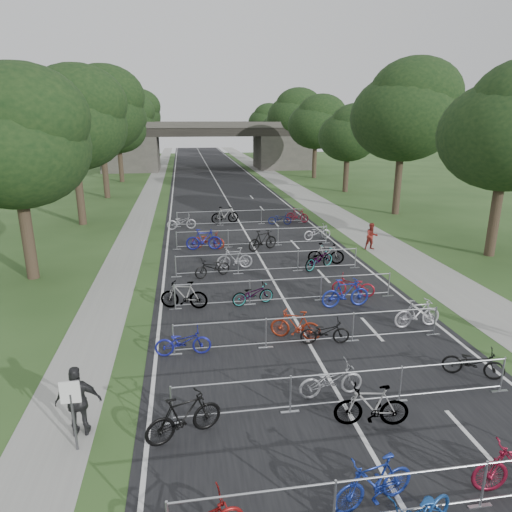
{
  "coord_description": "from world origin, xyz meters",
  "views": [
    {
      "loc": [
        -4.06,
        -6.51,
        7.47
      ],
      "look_at": [
        -0.73,
        14.35,
        1.1
      ],
      "focal_mm": 32.0,
      "sensor_mm": 36.0,
      "label": 1
    }
  ],
  "objects": [
    {
      "name": "road",
      "position": [
        0.0,
        50.0,
        0.01
      ],
      "size": [
        11.0,
        140.0,
        0.01
      ],
      "primitive_type": "cube",
      "color": "black",
      "rests_on": "ground"
    },
    {
      "name": "sidewalk_right",
      "position": [
        8.0,
        50.0,
        0.01
      ],
      "size": [
        3.0,
        140.0,
        0.01
      ],
      "primitive_type": "cube",
      "color": "gray",
      "rests_on": "ground"
    },
    {
      "name": "sidewalk_left",
      "position": [
        -7.5,
        50.0,
        0.01
      ],
      "size": [
        2.0,
        140.0,
        0.01
      ],
      "primitive_type": "cube",
      "color": "gray",
      "rests_on": "ground"
    },
    {
      "name": "lane_markings",
      "position": [
        0.0,
        50.0,
        0.0
      ],
      "size": [
        0.12,
        140.0,
        0.0
      ],
      "primitive_type": "cube",
      "color": "silver",
      "rests_on": "ground"
    },
    {
      "name": "overpass_bridge",
      "position": [
        0.0,
        65.0,
        3.53
      ],
      "size": [
        31.0,
        8.0,
        7.05
      ],
      "color": "#403E39",
      "rests_on": "ground"
    },
    {
      "name": "park_sign",
      "position": [
        -6.8,
        3.0,
        1.27
      ],
      "size": [
        0.45,
        0.06,
        1.83
      ],
      "color": "#4C4C51",
      "rests_on": "ground"
    },
    {
      "name": "tree_left_0",
      "position": [
        -11.39,
        15.93,
        6.49
      ],
      "size": [
        6.72,
        6.72,
        10.25
      ],
      "color": "#33261C",
      "rests_on": "ground"
    },
    {
      "name": "tree_right_0",
      "position": [
        13.11,
        15.93,
        6.92
      ],
      "size": [
        7.17,
        7.17,
        10.93
      ],
      "color": "#33261C",
      "rests_on": "ground"
    },
    {
      "name": "tree_left_1",
      "position": [
        -11.39,
        27.93,
        7.3
      ],
      "size": [
        7.56,
        7.56,
        11.53
      ],
      "color": "#33261C",
      "rests_on": "ground"
    },
    {
      "name": "tree_right_1",
      "position": [
        13.11,
        27.93,
        7.9
      ],
      "size": [
        8.18,
        8.18,
        12.47
      ],
      "color": "#33261C",
      "rests_on": "ground"
    },
    {
      "name": "tree_left_2",
      "position": [
        -11.39,
        39.93,
        8.12
      ],
      "size": [
        8.4,
        8.4,
        12.81
      ],
      "color": "#33261C",
      "rests_on": "ground"
    },
    {
      "name": "tree_right_2",
      "position": [
        13.11,
        39.93,
        5.95
      ],
      "size": [
        6.16,
        6.16,
        9.39
      ],
      "color": "#33261C",
      "rests_on": "ground"
    },
    {
      "name": "tree_left_3",
      "position": [
        -11.39,
        51.93,
        6.49
      ],
      "size": [
        6.72,
        6.72,
        10.25
      ],
      "color": "#33261C",
      "rests_on": "ground"
    },
    {
      "name": "tree_right_3",
      "position": [
        13.11,
        51.93,
        6.92
      ],
      "size": [
        7.17,
        7.17,
        10.93
      ],
      "color": "#33261C",
      "rests_on": "ground"
    },
    {
      "name": "tree_left_4",
      "position": [
        -11.39,
        63.93,
        7.3
      ],
      "size": [
        7.56,
        7.56,
        11.53
      ],
      "color": "#33261C",
      "rests_on": "ground"
    },
    {
      "name": "tree_right_4",
      "position": [
        13.11,
        63.93,
        7.9
      ],
      "size": [
        8.18,
        8.18,
        12.47
      ],
      "color": "#33261C",
      "rests_on": "ground"
    },
    {
      "name": "tree_left_5",
      "position": [
        -11.39,
        75.93,
        8.12
      ],
      "size": [
        8.4,
        8.4,
        12.81
      ],
      "color": "#33261C",
      "rests_on": "ground"
    },
    {
      "name": "tree_right_5",
      "position": [
        13.11,
        75.93,
        5.95
      ],
      "size": [
        6.16,
        6.16,
        9.39
      ],
      "color": "#33261C",
      "rests_on": "ground"
    },
    {
      "name": "tree_left_6",
      "position": [
        -11.39,
        87.93,
        6.49
      ],
      "size": [
        6.72,
        6.72,
        10.25
      ],
      "color": "#33261C",
      "rests_on": "ground"
    },
    {
      "name": "tree_right_6",
      "position": [
        13.11,
        87.93,
        6.92
      ],
      "size": [
        7.17,
        7.17,
        10.93
      ],
      "color": "#33261C",
      "rests_on": "ground"
    },
    {
      "name": "barrier_row_0",
      "position": [
        0.0,
        0.0,
        0.55
      ],
      "size": [
        9.7,
        0.08,
        1.1
      ],
      "color": "#ABAEB4",
      "rests_on": "ground"
    },
    {
      "name": "barrier_row_1",
      "position": [
        0.0,
        3.6,
        0.55
      ],
      "size": [
        9.7,
        0.08,
        1.1
      ],
      "color": "#ABAEB4",
      "rests_on": "ground"
    },
    {
      "name": "barrier_row_2",
      "position": [
        0.0,
        7.2,
        0.55
      ],
      "size": [
        9.7,
        0.08,
        1.1
      ],
      "color": "#ABAEB4",
      "rests_on": "ground"
    },
    {
      "name": "barrier_row_3",
      "position": [
        0.0,
        11.0,
        0.55
      ],
      "size": [
        9.7,
        0.08,
        1.1
      ],
      "color": "#ABAEB4",
      "rests_on": "ground"
    },
    {
      "name": "barrier_row_4",
      "position": [
        0.0,
        15.0,
        0.55
      ],
      "size": [
        9.7,
        0.08,
        1.1
      ],
      "color": "#ABAEB4",
      "rests_on": "ground"
    },
    {
      "name": "barrier_row_5",
      "position": [
        0.0,
        20.0,
        0.55
      ],
      "size": [
        9.7,
        0.08,
        1.1
      ],
      "color": "#ABAEB4",
      "rests_on": "ground"
    },
    {
      "name": "barrier_row_6",
      "position": [
        0.0,
        26.0,
        0.55
      ],
      "size": [
        9.7,
        0.08,
        1.1
      ],
      "color": "#ABAEB4",
      "rests_on": "ground"
    },
    {
      "name": "bike_1",
      "position": [
        -0.59,
        0.38,
        0.56
      ],
      "size": [
        1.93,
        0.94,
        1.12
      ],
      "primitive_type": "imported",
      "rotation": [
        0.0,
        0.0,
        4.94
      ],
      "color": "navy",
      "rests_on": "ground"
    },
    {
      "name": "bike_4",
      "position": [
        -4.3,
        3.03,
        0.59
      ],
      "size": [
        2.02,
        1.22,
        1.17
      ],
      "primitive_type": "imported",
      "rotation": [
        0.0,
        0.0,
        1.94
      ],
      "color": "black",
      "rests_on": "ground"
    },
    {
      "name": "bike_5",
      "position": [
        -0.24,
        4.17,
        0.49
      ],
      "size": [
        1.91,
        0.79,
        0.98
      ],
      "primitive_type": "imported",
      "rotation": [
        0.0,
        0.0,
        1.65
      ],
      "color": "#94959A",
      "rests_on": "ground"
    },
    {
      "name": "bike_6",
      "position": [
        0.36,
        2.76,
        0.57
      ],
      "size": [
        1.95,
        0.84,
        1.13
      ],
      "primitive_type": "imported",
      "rotation": [
        0.0,
        0.0,
        4.54
      ],
      "color": "#ABAEB4",
      "rests_on": "ground"
    },
    {
      "name": "bike_7",
      "position": [
        4.3,
        4.47,
        0.46
      ],
      "size": [
        1.84,
        1.34,
        0.92
      ],
      "primitive_type": "imported",
      "rotation": [
        0.0,
        0.0,
        1.1
      ],
      "color": "black",
      "rests_on": "ground"
    },
    {
      "name": "bike_8",
      "position": [
        -4.3,
        7.15,
        0.48
      ],
      "size": [
        1.83,
        0.64,
        0.96
      ],
      "primitive_type": "imported",
      "rotation": [
        0.0,
        0.0,
        1.57
      ],
      "color": "navy",
      "rests_on": "ground"
    },
    {
      "name": "bike_9",
      "position": [
        -0.39,
        7.69,
        0.54
      ],
      "size": [
        1.85,
        1.19,
        1.08
      ],
      "primitive_type": "imported",
      "rotation": [
        0.0,
        0.0,
        4.29
      ],
      "color": "maroon",
      "rests_on": "ground"
    },
    {
      "name": "bike_10",
      "position": [
        0.52,
        7.17,
        0.45
      ],
      "size": [
        1.76,
        0.76,
        0.9
      ],
      "primitive_type": "imported",
      "rotation": [
        0.0,
        0.0,
        1.47
      ],
      "color": "black",
      "rests_on": "ground"
    },
    {
      "name": "bike_11",
      "position": [
        4.3,
        7.9,
        0.55
      ],
      "size": [
        1.85,
        0.6,
        1.1
      ],
      "primitive_type": "imported",
      "rotation": [
        0.0,
        0.0,
        1.62
      ],
      "color": "#BAB8C1",
      "rests_on": "ground"
    },
    {
      "name": "bike_12",
      "position": [
        -4.24,
        11.04,
        0.59
      ],
      "size": [
        2.02,
        0.99,
        1.17
      ],
      "primitive_type": "imported",
      "rotation": [
        0.0,
        0.0,
        4.48
      ],
      "color": "#ABAEB4",
      "rests_on": "ground"
    },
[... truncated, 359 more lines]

